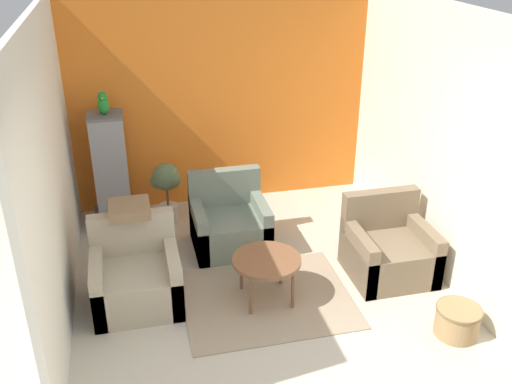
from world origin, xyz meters
name	(u,v)px	position (x,y,z in m)	size (l,w,h in m)	color
wall_back_accent	(221,99)	(0.00, 3.75, 1.37)	(3.87, 0.06, 2.73)	orange
wall_left	(51,172)	(-1.90, 1.86, 1.37)	(0.06, 3.72, 2.73)	silver
wall_right	(434,138)	(1.90, 1.86, 1.37)	(0.06, 3.72, 2.73)	silver
area_rug	(266,298)	(-0.01, 1.37, 0.01)	(1.66, 1.37, 0.01)	gray
coffee_table	(267,263)	(-0.01, 1.37, 0.43)	(0.67, 0.67, 0.47)	brown
armchair_left	(137,278)	(-1.25, 1.62, 0.28)	(0.83, 0.78, 0.84)	tan
armchair_right	(388,251)	(1.35, 1.52, 0.28)	(0.83, 0.78, 0.84)	#7A664C
armchair_middle	(229,225)	(-0.17, 2.47, 0.28)	(0.83, 0.78, 0.84)	slate
birdcage	(112,173)	(-1.43, 3.35, 0.66)	(0.53, 0.53, 1.41)	slate
parrot	(103,104)	(-1.43, 3.36, 1.53)	(0.13, 0.23, 0.27)	#1E842D
potted_plant	(166,186)	(-0.80, 3.20, 0.50)	(0.37, 0.33, 0.78)	beige
wicker_basket	(457,320)	(1.54, 0.46, 0.15)	(0.41, 0.41, 0.28)	#A37F51
throw_pillow	(129,209)	(-1.25, 1.91, 0.89)	(0.39, 0.39, 0.10)	#846647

